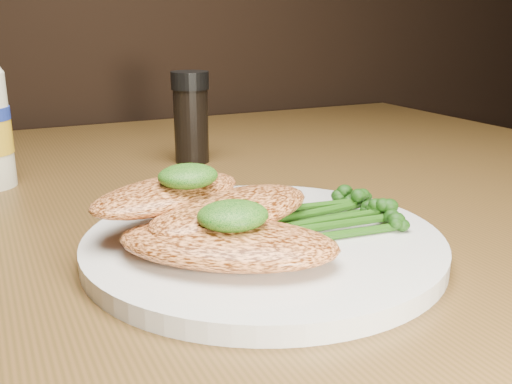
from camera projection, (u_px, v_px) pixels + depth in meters
name	position (u px, v px, depth m)	size (l,w,h in m)	color
plate	(264.00, 243.00, 0.43)	(0.26, 0.26, 0.01)	silver
chicken_front	(228.00, 243.00, 0.38)	(0.15, 0.08, 0.02)	#F08E4C
chicken_mid	(232.00, 210.00, 0.42)	(0.14, 0.07, 0.02)	#F08E4C
chicken_back	(168.00, 194.00, 0.43)	(0.13, 0.07, 0.02)	#F08E4C
pesto_front	(233.00, 215.00, 0.38)	(0.05, 0.04, 0.02)	#073409
pesto_back	(188.00, 176.00, 0.42)	(0.04, 0.04, 0.02)	#073409
broccolini_bundle	(319.00, 213.00, 0.44)	(0.12, 0.09, 0.02)	#1F4C10
pepper_grinder	(191.00, 118.00, 0.68)	(0.04, 0.04, 0.11)	black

